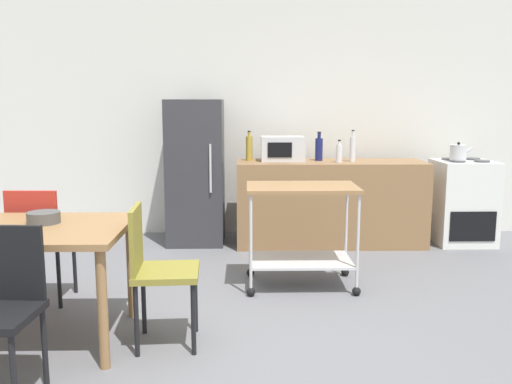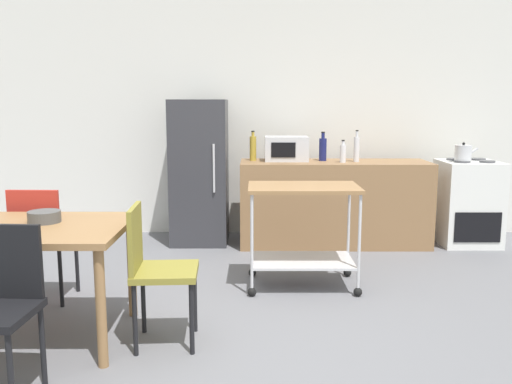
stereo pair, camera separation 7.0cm
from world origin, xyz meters
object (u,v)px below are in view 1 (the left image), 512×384
Objects in this scene: kitchen_cart at (301,219)px; kettle at (458,152)px; stove_oven at (463,202)px; fruit_bowl at (44,218)px; microwave at (282,149)px; dining_table at (6,239)px; chair_red at (39,237)px; chair_olive at (156,265)px; bottle_sesame_oil at (249,148)px; bottle_soda at (319,149)px; bottle_hot_sauce at (339,153)px; bottle_sparkling_water at (353,148)px; refrigerator at (196,172)px.

kettle reaches higher than kitchen_cart.
fruit_bowl is at bearing -147.50° from stove_oven.
microwave is at bearing 178.17° from stove_oven.
fruit_bowl is (0.20, 0.10, 0.12)m from dining_table.
chair_red is 3.71× the size of kettle.
bottle_sesame_oil reaches higher than chair_olive.
bottle_soda reaches higher than bottle_hot_sauce.
chair_red is 4.17m from kettle.
bottle_sparkling_water is (0.15, 0.07, 0.04)m from bottle_hot_sauce.
bottle_sesame_oil is 1.54× the size of fruit_bowl.
bottle_hot_sauce is (1.52, -0.20, 0.22)m from refrigerator.
bottle_sesame_oil reaches higher than microwave.
chair_red is 3.06m from bottle_hot_sauce.
bottle_soda is at bearing 163.78° from bottle_sparkling_water.
dining_table is at bearing -127.31° from microwave.
microwave is 0.61m from bottle_hot_sauce.
refrigerator is at bearing 176.30° from kettle.
bottle_soda reaches higher than fruit_bowl.
kitchen_cart is 2.92× the size of bottle_soda.
bottle_soda is at bearing -30.97° from chair_olive.
stove_oven is 2.05m from microwave.
bottle_hot_sauce reaches higher than kettle.
bottle_sparkling_water is at bearing 42.19° from dining_table.
kettle is (2.78, -0.18, 0.23)m from refrigerator.
dining_table is 4.82× the size of bottle_soda.
microwave is (0.94, -0.02, 0.25)m from refrigerator.
stove_oven is (2.92, 2.50, -0.07)m from chair_olive.
bottle_sparkling_water is (0.34, -0.10, 0.01)m from bottle_soda.
bottle_hot_sauce reaches higher than chair_red.
refrigerator reaches higher than bottle_sesame_oil.
chair_olive is at bearing -90.47° from refrigerator.
bottle_sparkling_water reaches higher than fruit_bowl.
kitchen_cart is at bearing -102.73° from bottle_soda.
kettle is at bearing -4.51° from bottle_sesame_oil.
chair_red is at bearing -118.72° from refrigerator.
kettle is (1.45, -0.16, -0.03)m from bottle_soda.
stove_oven is at bearing -1.86° from bottle_sesame_oil.
kitchen_cart is at bearing 27.68° from dining_table.
chair_red is at bearing 94.16° from dining_table.
microwave reaches higher than chair_olive.
bottle_hot_sauce is at bearing -145.10° from chair_red.
refrigerator is 4.84× the size of bottle_sesame_oil.
refrigerator is 3.37× the size of microwave.
chair_red is 2.67× the size of bottle_sparkling_water.
fruit_bowl is (-3.66, -2.33, 0.34)m from stove_oven.
microwave is at bearing 162.85° from bottle_hot_sauce.
dining_table is 1.65× the size of kitchen_cart.
kitchen_cart is at bearing -87.57° from microwave.
bottle_sparkling_water is (0.67, 1.36, 0.47)m from kitchen_cart.
refrigerator is (1.01, 1.85, 0.26)m from chair_red.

